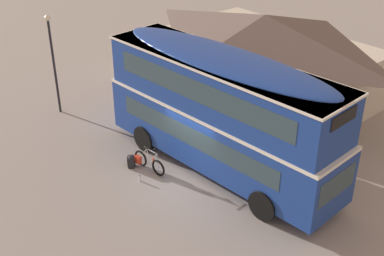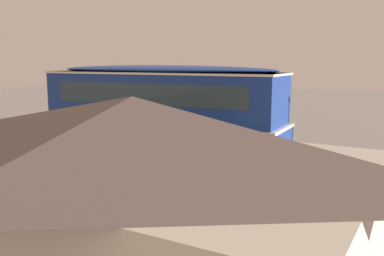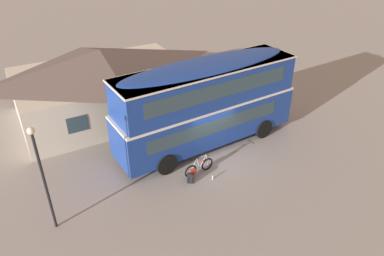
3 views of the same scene
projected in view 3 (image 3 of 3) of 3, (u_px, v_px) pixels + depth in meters
name	position (u px, v px, depth m)	size (l,w,h in m)	color
ground_plane	(213.00, 157.00, 18.98)	(120.00, 120.00, 0.00)	gray
double_decker_bus	(207.00, 101.00, 18.77)	(10.15, 2.72, 4.79)	black
touring_bicycle	(198.00, 168.00, 17.57)	(1.69, 0.52, 1.01)	black
backpack_on_ground	(191.00, 178.00, 17.09)	(0.42, 0.40, 0.50)	black
water_bottle_clear_plastic	(213.00, 177.00, 17.35)	(0.07, 0.07, 0.26)	silver
pub_building	(104.00, 81.00, 22.26)	(11.03, 7.77, 4.17)	beige
street_lamp	(41.00, 170.00, 13.28)	(0.28, 0.28, 4.73)	black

